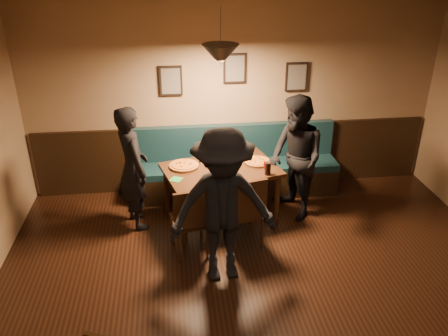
% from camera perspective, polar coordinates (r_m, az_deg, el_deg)
% --- Properties ---
extents(ceiling, '(7.00, 7.00, 0.00)m').
position_cam_1_polar(ceiling, '(3.03, 10.98, 14.01)').
color(ceiling, silver).
rests_on(ceiling, ground).
extents(wall_back, '(6.00, 0.00, 6.00)m').
position_cam_1_polar(wall_back, '(6.70, 1.27, 8.67)').
color(wall_back, '#8C704F').
rests_on(wall_back, ground).
extents(wainscot, '(5.88, 0.06, 1.00)m').
position_cam_1_polar(wainscot, '(7.00, 1.23, 1.55)').
color(wainscot, black).
rests_on(wainscot, ground).
extents(booth_bench, '(3.00, 0.60, 1.00)m').
position_cam_1_polar(booth_bench, '(6.75, 1.55, 0.61)').
color(booth_bench, '#0F232D').
rests_on(booth_bench, ground).
extents(picture_left, '(0.32, 0.04, 0.42)m').
position_cam_1_polar(picture_left, '(6.53, -6.66, 10.77)').
color(picture_left, black).
rests_on(picture_left, wall_back).
extents(picture_center, '(0.32, 0.04, 0.42)m').
position_cam_1_polar(picture_center, '(6.55, 1.35, 12.35)').
color(picture_center, black).
rests_on(picture_center, wall_back).
extents(picture_right, '(0.32, 0.04, 0.42)m').
position_cam_1_polar(picture_right, '(6.77, 9.05, 11.19)').
color(picture_right, black).
rests_on(picture_right, wall_back).
extents(pendant_lamp, '(0.44, 0.44, 0.25)m').
position_cam_1_polar(pendant_lamp, '(5.49, -0.44, 13.92)').
color(pendant_lamp, black).
rests_on(pendant_lamp, ceiling).
extents(dining_table, '(1.64, 1.28, 0.78)m').
position_cam_1_polar(dining_table, '(6.16, -0.38, -3.26)').
color(dining_table, black).
rests_on(dining_table, floor).
extents(chair_near_left, '(0.47, 0.47, 0.94)m').
position_cam_1_polar(chair_near_left, '(5.49, -4.37, -6.37)').
color(chair_near_left, black).
rests_on(chair_near_left, floor).
extents(chair_near_right, '(0.52, 0.52, 0.97)m').
position_cam_1_polar(chair_near_right, '(5.63, 2.41, -5.20)').
color(chair_near_right, black).
rests_on(chair_near_right, floor).
extents(diner_left, '(0.59, 0.71, 1.66)m').
position_cam_1_polar(diner_left, '(5.96, -11.32, -0.05)').
color(diner_left, black).
rests_on(diner_left, floor).
extents(diner_right, '(0.85, 0.98, 1.71)m').
position_cam_1_polar(diner_right, '(6.13, 8.96, 1.16)').
color(diner_right, black).
rests_on(diner_right, floor).
extents(diner_front, '(1.22, 0.78, 1.80)m').
position_cam_1_polar(diner_front, '(4.87, -0.14, -4.94)').
color(diner_front, black).
rests_on(diner_front, floor).
extents(pizza_a, '(0.51, 0.51, 0.04)m').
position_cam_1_polar(pizza_a, '(6.02, -5.04, 0.32)').
color(pizza_a, orange).
rests_on(pizza_a, dining_table).
extents(pizza_b, '(0.40, 0.40, 0.04)m').
position_cam_1_polar(pizza_b, '(5.77, -0.10, -0.79)').
color(pizza_b, gold).
rests_on(pizza_b, dining_table).
extents(pizza_c, '(0.43, 0.43, 0.04)m').
position_cam_1_polar(pizza_c, '(6.13, 4.19, 0.82)').
color(pizza_c, orange).
rests_on(pizza_c, dining_table).
extents(soda_glass, '(0.10, 0.10, 0.17)m').
position_cam_1_polar(soda_glass, '(5.80, 5.49, -0.07)').
color(soda_glass, black).
rests_on(soda_glass, dining_table).
extents(tabasco_bottle, '(0.03, 0.03, 0.12)m').
position_cam_1_polar(tabasco_bottle, '(5.97, 5.09, 0.48)').
color(tabasco_bottle, '#9E1105').
rests_on(tabasco_bottle, dining_table).
extents(napkin_a, '(0.19, 0.19, 0.01)m').
position_cam_1_polar(napkin_a, '(6.13, -5.69, 0.58)').
color(napkin_a, '#1C6B34').
rests_on(napkin_a, dining_table).
extents(napkin_b, '(0.19, 0.19, 0.01)m').
position_cam_1_polar(napkin_b, '(5.71, -5.99, -1.42)').
color(napkin_b, '#217D38').
rests_on(napkin_b, dining_table).
extents(cutlery_set, '(0.18, 0.06, 0.00)m').
position_cam_1_polar(cutlery_set, '(5.65, -0.79, -1.61)').
color(cutlery_set, silver).
rests_on(cutlery_set, dining_table).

